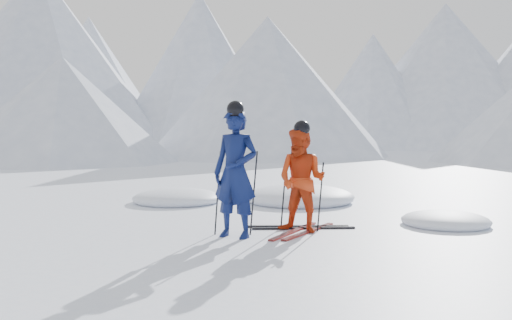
# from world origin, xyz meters

# --- Properties ---
(ground) EXTENTS (160.00, 160.00, 0.00)m
(ground) POSITION_xyz_m (0.00, 0.00, 0.00)
(ground) COLOR white
(ground) RESTS_ON ground
(mountain_range) EXTENTS (106.15, 62.94, 15.53)m
(mountain_range) POSITION_xyz_m (5.71, 35.31, 6.72)
(mountain_range) COLOR #B2BCD1
(mountain_range) RESTS_ON ground
(skier_blue) EXTENTS (0.83, 0.68, 1.96)m
(skier_blue) POSITION_xyz_m (-2.18, -0.94, 0.98)
(skier_blue) COLOR #0B1545
(skier_blue) RESTS_ON ground
(skier_red) EXTENTS (1.00, 0.90, 1.67)m
(skier_red) POSITION_xyz_m (-1.20, -0.41, 0.84)
(skier_red) COLOR red
(skier_red) RESTS_ON ground
(pole_blue_left) EXTENTS (0.13, 0.09, 1.30)m
(pole_blue_left) POSITION_xyz_m (-2.48, -0.79, 0.65)
(pole_blue_left) COLOR black
(pole_blue_left) RESTS_ON ground
(pole_blue_right) EXTENTS (0.13, 0.08, 1.30)m
(pole_blue_right) POSITION_xyz_m (-1.93, -0.69, 0.65)
(pole_blue_right) COLOR black
(pole_blue_right) RESTS_ON ground
(pole_red_left) EXTENTS (0.11, 0.09, 1.11)m
(pole_red_left) POSITION_xyz_m (-1.50, -0.16, 0.56)
(pole_red_left) COLOR black
(pole_red_left) RESTS_ON ground
(pole_red_right) EXTENTS (0.11, 0.08, 1.11)m
(pole_red_right) POSITION_xyz_m (-0.90, -0.26, 0.56)
(pole_red_right) COLOR black
(pole_red_right) RESTS_ON ground
(ski_worn_left) EXTENTS (0.70, 1.62, 0.03)m
(ski_worn_left) POSITION_xyz_m (-1.32, -0.41, 0.01)
(ski_worn_left) COLOR black
(ski_worn_left) RESTS_ON ground
(ski_worn_right) EXTENTS (0.81, 1.57, 0.03)m
(ski_worn_right) POSITION_xyz_m (-1.08, -0.41, 0.01)
(ski_worn_right) COLOR black
(ski_worn_right) RESTS_ON ground
(ski_loose_a) EXTENTS (1.70, 0.31, 0.03)m
(ski_loose_a) POSITION_xyz_m (-1.27, 0.03, 0.01)
(ski_loose_a) COLOR black
(ski_loose_a) RESTS_ON ground
(ski_loose_b) EXTENTS (1.69, 0.37, 0.03)m
(ski_loose_b) POSITION_xyz_m (-1.17, -0.12, 0.01)
(ski_loose_b) COLOR black
(ski_loose_b) RESTS_ON ground
(snow_lumps) EXTENTS (7.07, 4.71, 0.55)m
(snow_lumps) POSITION_xyz_m (-1.83, 2.80, 0.00)
(snow_lumps) COLOR white
(snow_lumps) RESTS_ON ground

